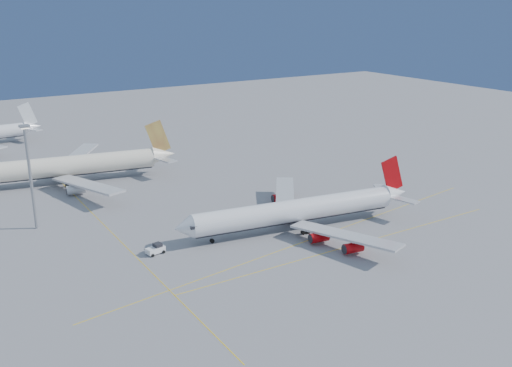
% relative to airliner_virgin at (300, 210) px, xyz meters
% --- Properties ---
extents(ground, '(500.00, 500.00, 0.00)m').
position_rel_airliner_virgin_xyz_m(ground, '(-0.59, -0.95, -4.74)').
color(ground, slate).
rests_on(ground, ground).
extents(taxiway_lines, '(118.86, 140.00, 0.02)m').
position_rel_airliner_virgin_xyz_m(taxiway_lines, '(-15.31, 5.40, -4.73)').
color(taxiway_lines, yellow).
rests_on(taxiway_lines, ground).
extents(airliner_virgin, '(63.60, 56.61, 15.72)m').
position_rel_airliner_virgin_xyz_m(airliner_virgin, '(0.00, 0.00, 0.00)').
color(airliner_virgin, white).
rests_on(airliner_virgin, ground).
extents(airliner_etihad, '(67.57, 61.71, 17.69)m').
position_rel_airliner_virgin_xyz_m(airliner_etihad, '(-38.31, 68.52, 0.65)').
color(airliner_etihad, '#EDE2CA').
rests_on(airliner_etihad, ground).
extents(pushback_tug, '(4.42, 3.14, 2.31)m').
position_rel_airliner_virgin_xyz_m(pushback_tug, '(-36.12, 4.91, -3.67)').
color(pushback_tug, white).
rests_on(pushback_tug, ground).
extents(light_mast, '(2.25, 2.25, 26.06)m').
position_rel_airliner_virgin_xyz_m(light_mast, '(-55.43, 34.70, 10.64)').
color(light_mast, gray).
rests_on(light_mast, ground).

